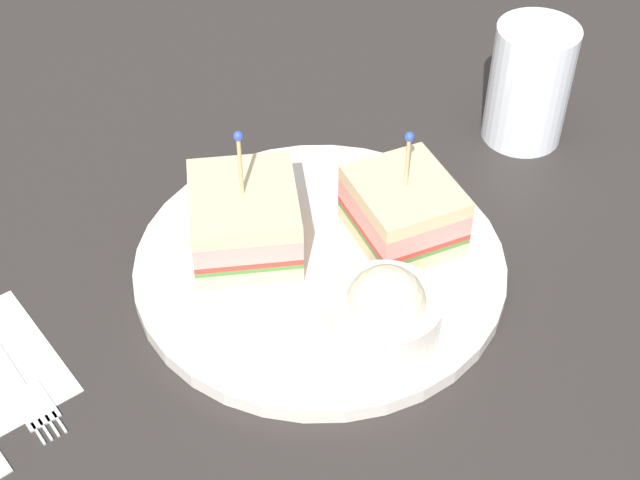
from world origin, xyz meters
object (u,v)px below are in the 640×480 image
(plate, at_px, (320,265))
(drink_glass, at_px, (529,89))
(sandwich_half_back, at_px, (244,219))
(fork, at_px, (26,393))
(sandwich_half_front, at_px, (403,210))
(coleslaw_bowl, at_px, (386,311))

(plate, relative_size, drink_glass, 2.60)
(sandwich_half_back, relative_size, fork, 1.14)
(drink_glass, bearing_deg, plate, 59.27)
(sandwich_half_front, xyz_separation_m, sandwich_half_back, (0.11, 0.04, 0.00))
(plate, xyz_separation_m, coleslaw_bowl, (-0.06, 0.06, 0.03))
(fork, bearing_deg, plate, -133.83)
(sandwich_half_front, bearing_deg, sandwich_half_back, 20.96)
(sandwich_half_back, bearing_deg, drink_glass, -130.98)
(plate, bearing_deg, fork, 46.17)
(sandwich_half_back, xyz_separation_m, fork, (0.10, 0.17, -0.04))
(drink_glass, xyz_separation_m, fork, (0.29, 0.38, -0.05))
(sandwich_half_back, bearing_deg, coleslaw_bowl, 154.86)
(sandwich_half_front, distance_m, coleslaw_bowl, 0.10)
(drink_glass, relative_size, fork, 1.09)
(sandwich_half_front, height_order, coleslaw_bowl, sandwich_half_front)
(plate, bearing_deg, sandwich_half_front, -141.33)
(sandwich_half_back, bearing_deg, fork, 58.82)
(sandwich_half_front, bearing_deg, drink_glass, -113.27)
(sandwich_half_front, height_order, drink_glass, sandwich_half_front)
(plate, xyz_separation_m, sandwich_half_back, (0.06, 0.00, 0.03))
(coleslaw_bowl, bearing_deg, sandwich_half_front, -84.86)
(plate, height_order, drink_glass, drink_glass)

